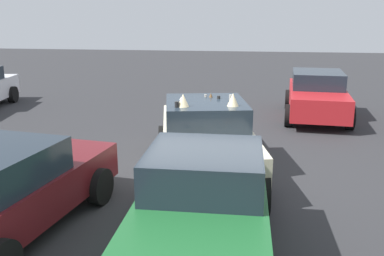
% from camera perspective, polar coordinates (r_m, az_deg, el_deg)
% --- Properties ---
extents(ground_plane, '(60.00, 60.00, 0.00)m').
position_cam_1_polar(ground_plane, '(9.20, 1.86, -5.49)').
color(ground_plane, '#2D2D30').
extents(art_car_decorated, '(4.59, 2.67, 1.72)m').
position_cam_1_polar(art_car_decorated, '(9.00, 1.88, -1.10)').
color(art_car_decorated, beige).
rests_on(art_car_decorated, ground).
extents(parked_sedan_row_back_center, '(3.98, 2.02, 1.44)m').
position_cam_1_polar(parked_sedan_row_back_center, '(5.98, 1.57, -9.97)').
color(parked_sedan_row_back_center, '#1E602D').
rests_on(parked_sedan_row_back_center, ground).
extents(parked_sedan_far_left, '(4.20, 2.17, 1.45)m').
position_cam_1_polar(parked_sedan_far_left, '(14.13, 16.41, 4.28)').
color(parked_sedan_far_left, red).
rests_on(parked_sedan_far_left, ground).
extents(parked_sedan_far_right, '(4.25, 2.39, 1.40)m').
position_cam_1_polar(parked_sedan_far_right, '(6.99, -23.97, -7.55)').
color(parked_sedan_far_right, '#5B1419').
rests_on(parked_sedan_far_right, ground).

